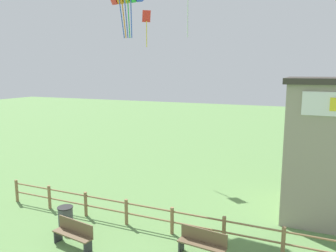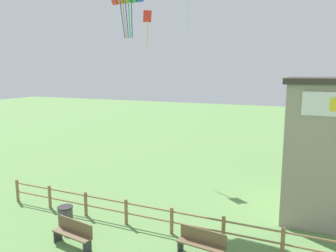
{
  "view_description": "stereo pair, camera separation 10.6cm",
  "coord_description": "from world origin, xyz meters",
  "views": [
    {
      "loc": [
        5.67,
        -3.48,
        6.33
      ],
      "look_at": [
        0.0,
        9.66,
        3.95
      ],
      "focal_mm": 35.0,
      "sensor_mm": 36.0,
      "label": 1
    },
    {
      "loc": [
        5.76,
        -3.44,
        6.33
      ],
      "look_at": [
        0.0,
        9.66,
        3.95
      ],
      "focal_mm": 35.0,
      "sensor_mm": 36.0,
      "label": 2
    }
  ],
  "objects": [
    {
      "name": "park_bench_by_building",
      "position": [
        2.62,
        6.58,
        0.53
      ],
      "size": [
        1.75,
        0.59,
        0.97
      ],
      "color": "brown",
      "rests_on": "ground_plane"
    },
    {
      "name": "kite_red_diamond",
      "position": [
        -4.42,
        16.36,
        9.52
      ],
      "size": [
        0.58,
        0.53,
        2.32
      ],
      "color": "red"
    },
    {
      "name": "park_bench_near_fence",
      "position": [
        -1.9,
        5.38,
        0.53
      ],
      "size": [
        1.76,
        0.66,
        0.97
      ],
      "color": "brown",
      "rests_on": "ground_plane"
    },
    {
      "name": "wooden_fence",
      "position": [
        0.0,
        7.66,
        0.62
      ],
      "size": [
        14.63,
        0.14,
        1.1
      ],
      "color": "olive",
      "rests_on": "ground_plane"
    },
    {
      "name": "trash_bin",
      "position": [
        -3.15,
        6.4,
        0.46
      ],
      "size": [
        0.63,
        0.63,
        0.9
      ],
      "color": "#4C4C51",
      "rests_on": "ground_plane"
    }
  ]
}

